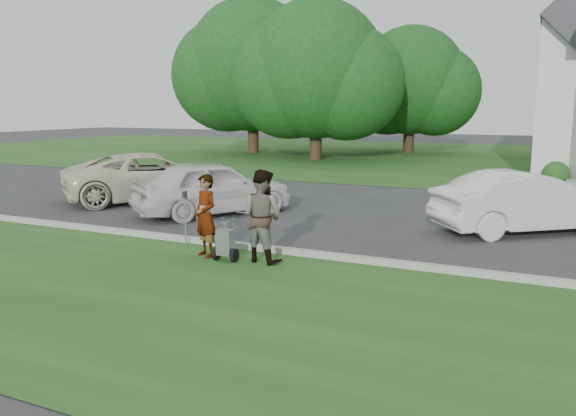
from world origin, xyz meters
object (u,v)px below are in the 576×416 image
Objects in this scene: person_left at (206,216)px; car_b at (213,187)px; tree_far at (252,71)px; tree_back at (410,86)px; car_d at (526,202)px; parking_meter_near at (185,211)px; car_a at (152,177)px; tree_left at (316,76)px; striping_cart at (226,243)px; person_right at (262,216)px.

person_left reaches higher than car_b.
person_left is (12.39, -25.36, -4.78)m from tree_far.
tree_far is 28.63m from person_left.
tree_back reaches higher than person_left.
car_b is 8.93m from car_d.
tree_back is 7.21× the size of parking_meter_near.
car_a is at bearing 52.22° from car_d.
tree_far is 21.23m from car_a.
car_d is (6.29, 5.62, -0.11)m from person_left.
person_left is 0.37× the size of car_b.
person_left is (6.39, -22.36, -4.20)m from tree_left.
tree_back is 30.94m from striping_cart.
tree_far reaches higher than car_b.
car_a is at bearing -98.17° from tree_back.
parking_meter_near is at bearing -76.06° from tree_left.
tree_left is at bearing 132.05° from person_left.
tree_back is at bearing 120.60° from person_left.
car_b is (-1.55, 3.70, -0.01)m from parking_meter_near.
striping_cart is 0.51× the size of person_right.
car_a is at bearing 134.23° from parking_meter_near.
person_right reaches higher than car_d.
tree_left is 22.75m from parking_meter_near.
striping_cart is at bearing 33.22° from person_right.
person_right is (3.69, -30.19, -3.74)m from tree_back.
parking_meter_near is (11.38, -24.69, -4.85)m from tree_far.
striping_cart is 5.51m from car_b.
tree_far reaches higher than car_a.
tree_far is 23.69m from car_b.
tree_left is at bearing 103.94° from parking_meter_near.
person_left reaches higher than car_d.
tree_back reaches higher than person_right.
tree_left is 1.11× the size of tree_back.
car_a is at bearing -27.42° from person_right.
person_right is (13.69, -25.19, -4.71)m from tree_far.
tree_left is 0.91× the size of tree_far.
person_right is 0.40× the size of car_b.
tree_far is at bearing 115.34° from striping_cart.
person_left is 0.30× the size of car_a.
tree_left is at bearing -116.57° from tree_back.
tree_left is 6.73m from tree_far.
parking_meter_near is 0.27× the size of car_d.
person_right is 1.48× the size of parking_meter_near.
tree_far is (-6.00, 3.00, 0.58)m from tree_left.
tree_far is 11.22m from tree_back.
tree_left is 10.51× the size of striping_cart.
tree_left is at bearing 105.59° from striping_cart.
tree_left is 1.76× the size of car_a.
tree_far is at bearing -51.34° from person_right.
striping_cart is 1.84m from parking_meter_near.
tree_far is 29.05m from person_right.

